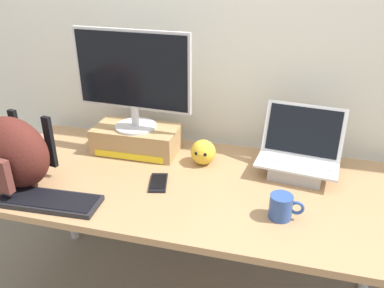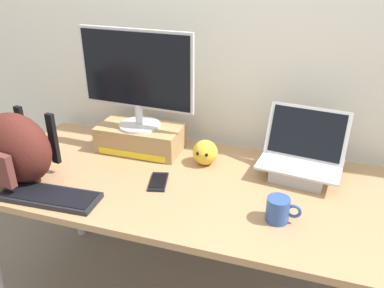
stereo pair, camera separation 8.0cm
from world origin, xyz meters
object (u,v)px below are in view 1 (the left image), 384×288
at_px(external_keyboard, 49,201).
at_px(coffee_mug, 282,207).
at_px(plush_toy, 203,152).
at_px(messenger_backpack, 12,153).
at_px(desktop_monitor, 132,77).
at_px(open_laptop, 298,161).
at_px(cell_phone, 158,183).
at_px(toner_box_yellow, 137,139).

relative_size(external_keyboard, coffee_mug, 3.24).
bearing_deg(plush_toy, coffee_mug, -41.76).
height_order(external_keyboard, messenger_backpack, messenger_backpack).
relative_size(desktop_monitor, coffee_mug, 4.43).
height_order(open_laptop, messenger_backpack, messenger_backpack).
xyz_separation_m(desktop_monitor, open_laptop, (0.77, -0.02, -0.31)).
bearing_deg(cell_phone, open_laptop, 9.36).
height_order(toner_box_yellow, desktop_monitor, desktop_monitor).
height_order(cell_phone, plush_toy, plush_toy).
bearing_deg(external_keyboard, open_laptop, 24.78).
bearing_deg(coffee_mug, cell_phone, 168.15).
xyz_separation_m(external_keyboard, messenger_backpack, (-0.20, 0.09, 0.14)).
xyz_separation_m(desktop_monitor, plush_toy, (0.34, -0.04, -0.32)).
relative_size(external_keyboard, plush_toy, 3.54).
xyz_separation_m(toner_box_yellow, desktop_monitor, (-0.00, -0.00, 0.31)).
xyz_separation_m(desktop_monitor, coffee_mug, (0.72, -0.37, -0.33)).
bearing_deg(external_keyboard, plush_toy, 39.95).
bearing_deg(plush_toy, desktop_monitor, 173.14).
distance_m(messenger_backpack, coffee_mug, 1.09).
distance_m(toner_box_yellow, external_keyboard, 0.54).
distance_m(desktop_monitor, messenger_backpack, 0.60).
xyz_separation_m(desktop_monitor, messenger_backpack, (-0.36, -0.42, -0.22)).
xyz_separation_m(external_keyboard, cell_phone, (0.37, 0.25, -0.01)).
xyz_separation_m(toner_box_yellow, open_laptop, (0.77, -0.02, -0.00)).
distance_m(external_keyboard, cell_phone, 0.44).
height_order(coffee_mug, plush_toy, plush_toy).
distance_m(open_laptop, messenger_backpack, 1.20).
relative_size(desktop_monitor, external_keyboard, 1.37).
xyz_separation_m(coffee_mug, cell_phone, (-0.51, 0.11, -0.04)).
xyz_separation_m(toner_box_yellow, messenger_backpack, (-0.36, -0.43, 0.09)).
height_order(desktop_monitor, messenger_backpack, desktop_monitor).
xyz_separation_m(coffee_mug, plush_toy, (-0.37, 0.33, 0.01)).
bearing_deg(messenger_backpack, open_laptop, 29.11).
height_order(open_laptop, plush_toy, open_laptop).
distance_m(toner_box_yellow, cell_phone, 0.34).
bearing_deg(cell_phone, coffee_mug, -25.78).
xyz_separation_m(open_laptop, messenger_backpack, (-1.13, -0.40, 0.09)).
height_order(toner_box_yellow, messenger_backpack, messenger_backpack).
bearing_deg(cell_phone, messenger_backpack, -178.35).
relative_size(external_keyboard, cell_phone, 2.58).
distance_m(desktop_monitor, plush_toy, 0.47).
distance_m(desktop_monitor, open_laptop, 0.83).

